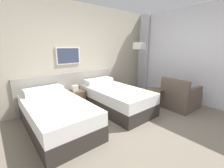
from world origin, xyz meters
The scene contains 9 objects.
ground_plane centered at (0.00, 0.00, 0.00)m, with size 16.00×16.00×0.00m, color slate.
wall_headboard centered at (-0.02, 2.23, 1.30)m, with size 10.00×0.10×2.70m.
wall_window centered at (2.47, -0.04, 1.34)m, with size 0.21×4.70×2.70m.
bed_near_door centered at (-1.11, 1.20, 0.29)m, with size 1.02×1.96×0.68m.
bed_near_window centered at (0.40, 1.20, 0.29)m, with size 1.02×1.96×0.68m.
nightstand centered at (-0.36, 1.91, 0.25)m, with size 0.41×0.41×0.61m.
floor_lamp centered at (1.79, 1.63, 1.49)m, with size 0.29×0.29×1.71m.
side_table centered at (1.31, 0.62, 0.34)m, with size 0.43×0.43×0.49m.
armchair centered at (1.76, 0.14, 0.27)m, with size 0.85×0.76×0.82m.
Camera 1 is at (-1.99, -1.59, 1.60)m, focal length 24.00 mm.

